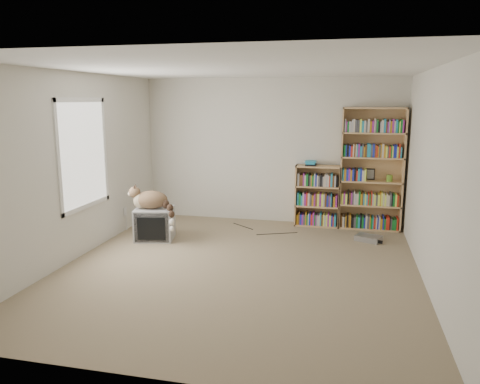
% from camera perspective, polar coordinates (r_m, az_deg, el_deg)
% --- Properties ---
extents(floor, '(4.50, 5.00, 0.01)m').
position_cam_1_polar(floor, '(6.09, -0.17, -9.32)').
color(floor, gray).
rests_on(floor, ground).
extents(wall_back, '(4.50, 0.02, 2.50)m').
position_cam_1_polar(wall_back, '(8.20, 3.83, 5.00)').
color(wall_back, beige).
rests_on(wall_back, floor).
extents(wall_front, '(4.50, 0.02, 2.50)m').
position_cam_1_polar(wall_front, '(3.43, -9.78, -3.93)').
color(wall_front, beige).
rests_on(wall_front, floor).
extents(wall_left, '(0.02, 5.00, 2.50)m').
position_cam_1_polar(wall_left, '(6.65, -19.44, 2.92)').
color(wall_left, beige).
rests_on(wall_left, floor).
extents(wall_right, '(0.02, 5.00, 2.50)m').
position_cam_1_polar(wall_right, '(5.70, 22.44, 1.42)').
color(wall_right, beige).
rests_on(wall_right, floor).
extents(ceiling, '(4.50, 5.00, 0.02)m').
position_cam_1_polar(ceiling, '(5.71, -0.18, 14.87)').
color(ceiling, white).
rests_on(ceiling, wall_back).
extents(window, '(0.02, 1.22, 1.52)m').
position_cam_1_polar(window, '(6.79, -18.54, 4.42)').
color(window, white).
rests_on(window, wall_left).
extents(crt_tv, '(0.66, 0.62, 0.49)m').
position_cam_1_polar(crt_tv, '(7.38, -10.35, -3.81)').
color(crt_tv, '#A2A2A4').
rests_on(crt_tv, floor).
extents(cat, '(0.82, 0.54, 0.61)m').
position_cam_1_polar(cat, '(7.23, -10.45, -1.27)').
color(cat, '#372416').
rests_on(cat, crt_tv).
extents(bookcase_tall, '(1.01, 0.30, 2.01)m').
position_cam_1_polar(bookcase_tall, '(8.01, 15.72, 2.28)').
color(bookcase_tall, tan).
rests_on(bookcase_tall, floor).
extents(bookcase_short, '(0.76, 0.30, 1.04)m').
position_cam_1_polar(bookcase_short, '(8.09, 9.43, -0.72)').
color(bookcase_short, tan).
rests_on(bookcase_short, floor).
extents(book_stack, '(0.19, 0.25, 0.08)m').
position_cam_1_polar(book_stack, '(7.97, 8.54, 3.51)').
color(book_stack, red).
rests_on(book_stack, bookcase_short).
extents(green_mug, '(0.10, 0.10, 0.11)m').
position_cam_1_polar(green_mug, '(8.02, 17.76, 1.63)').
color(green_mug, '#669A2C').
rests_on(green_mug, bookcase_tall).
extents(framed_print, '(0.14, 0.05, 0.19)m').
position_cam_1_polar(framed_print, '(8.09, 15.61, 2.12)').
color(framed_print, black).
rests_on(framed_print, bookcase_tall).
extents(dvd_player, '(0.44, 0.38, 0.08)m').
position_cam_1_polar(dvd_player, '(7.48, 15.40, -5.45)').
color(dvd_player, '#9E9FA3').
rests_on(dvd_player, floor).
extents(wall_outlet, '(0.01, 0.08, 0.13)m').
position_cam_1_polar(wall_outlet, '(7.94, -13.84, -2.32)').
color(wall_outlet, silver).
rests_on(wall_outlet, wall_left).
extents(floor_cables, '(1.20, 0.70, 0.01)m').
position_cam_1_polar(floor_cables, '(7.73, 4.16, -4.81)').
color(floor_cables, black).
rests_on(floor_cables, floor).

